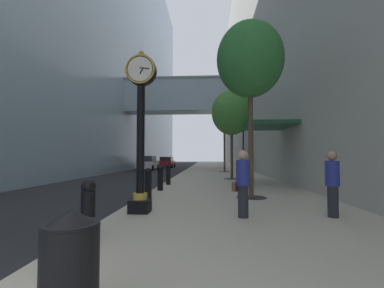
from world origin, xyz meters
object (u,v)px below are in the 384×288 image
at_px(bollard_third, 148,183).
at_px(trash_bin, 70,265).
at_px(bollard_fifth, 168,174).
at_px(street_tree_mid_far, 224,119).
at_px(street_tree_mid_near, 232,113).
at_px(street_tree_near, 250,60).
at_px(pedestrian_walking, 243,182).
at_px(car_red_mid, 167,162).
at_px(pedestrian_by_clock, 332,182).
at_px(bollard_fourth, 160,177).
at_px(car_white_near, 148,163).
at_px(bollard_nearest, 88,209).
at_px(street_clock, 141,122).

relative_size(bollard_third, trash_bin, 1.07).
distance_m(bollard_fifth, street_tree_mid_far, 13.44).
bearing_deg(street_tree_mid_near, trash_bin, -100.22).
height_order(street_tree_near, street_tree_mid_far, street_tree_near).
distance_m(bollard_fifth, pedestrian_walking, 8.18).
bearing_deg(car_red_mid, pedestrian_by_clock, -73.86).
xyz_separation_m(bollard_fourth, street_tree_mid_far, (3.75, 14.49, 4.60)).
height_order(street_tree_mid_far, pedestrian_walking, street_tree_mid_far).
bearing_deg(bollard_fifth, pedestrian_walking, -68.26).
xyz_separation_m(street_tree_near, car_white_near, (-8.93, 22.07, -4.49)).
bearing_deg(bollard_nearest, trash_bin, -68.96).
relative_size(bollard_nearest, pedestrian_walking, 0.66).
relative_size(pedestrian_by_clock, car_white_near, 0.40).
bearing_deg(car_red_mid, street_tree_mid_far, -57.96).
distance_m(trash_bin, pedestrian_by_clock, 6.39).
relative_size(street_tree_near, pedestrian_walking, 3.95).
bearing_deg(bollard_nearest, car_white_near, 100.69).
height_order(street_tree_mid_far, pedestrian_by_clock, street_tree_mid_far).
xyz_separation_m(bollard_fourth, street_tree_near, (3.75, -1.91, 4.59)).
xyz_separation_m(bollard_fifth, street_tree_mid_near, (3.75, 3.86, 3.92)).
bearing_deg(bollard_third, bollard_fourth, 90.00).
height_order(bollard_fifth, car_white_near, car_white_near).
height_order(bollard_third, trash_bin, bollard_third).
bearing_deg(trash_bin, pedestrian_by_clock, 46.17).
bearing_deg(bollard_fifth, street_tree_mid_far, 72.71).
xyz_separation_m(bollard_fifth, car_red_mid, (-3.84, 24.20, 0.05)).
xyz_separation_m(street_tree_near, street_tree_mid_near, (0.00, 8.20, -0.66)).
relative_size(bollard_nearest, street_tree_mid_near, 0.18).
xyz_separation_m(street_tree_mid_near, street_tree_mid_far, (-0.00, 8.20, 0.68)).
bearing_deg(street_tree_mid_far, car_white_near, 147.59).
xyz_separation_m(street_tree_mid_far, car_red_mid, (-7.60, 12.14, -4.55)).
bearing_deg(pedestrian_by_clock, pedestrian_walking, -175.78).
distance_m(bollard_third, car_white_near, 23.18).
relative_size(street_clock, trash_bin, 4.29).
distance_m(street_clock, street_tree_mid_near, 11.73).
distance_m(street_tree_near, pedestrian_by_clock, 5.52).
relative_size(bollard_fourth, street_tree_near, 0.17).
bearing_deg(street_tree_mid_near, bollard_fourth, -120.81).
distance_m(trash_bin, car_white_near, 30.38).
height_order(street_tree_near, car_white_near, street_tree_near).
distance_m(bollard_nearest, street_tree_near, 8.01).
xyz_separation_m(bollard_fourth, trash_bin, (0.89, -9.60, -0.05)).
height_order(pedestrian_walking, pedestrian_by_clock, pedestrian_walking).
bearing_deg(bollard_third, car_red_mid, 97.53).
xyz_separation_m(bollard_nearest, trash_bin, (0.89, -2.31, -0.05)).
height_order(bollard_fourth, pedestrian_by_clock, pedestrian_by_clock).
height_order(street_tree_mid_near, trash_bin, street_tree_mid_near).
xyz_separation_m(street_clock, bollard_fifth, (-0.29, 7.16, -1.89)).
height_order(pedestrian_by_clock, car_red_mid, pedestrian_by_clock).
bearing_deg(street_tree_mid_near, bollard_third, -113.28).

